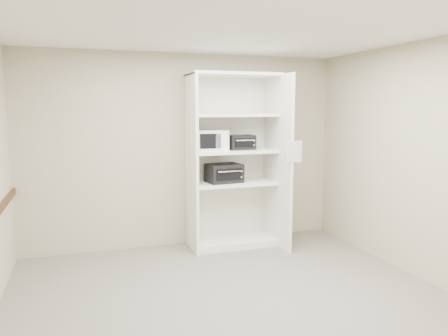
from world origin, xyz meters
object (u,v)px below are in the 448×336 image
object	(u,v)px
shelving_unit	(236,167)
toaster_oven_upper	(241,142)
toaster_oven_lower	(224,173)
microwave	(210,140)

from	to	relation	value
shelving_unit	toaster_oven_upper	size ratio (longest dim) A/B	6.90
shelving_unit	toaster_oven_upper	bearing A→B (deg)	-3.71
shelving_unit	toaster_oven_lower	xyz separation A→B (m)	(-0.19, -0.02, -0.08)
microwave	toaster_oven_upper	size ratio (longest dim) A/B	1.31
toaster_oven_upper	shelving_unit	bearing A→B (deg)	176.01
microwave	toaster_oven_upper	xyz separation A→B (m)	(0.44, -0.05, -0.04)
microwave	toaster_oven_lower	world-z (taller)	microwave
shelving_unit	toaster_oven_lower	bearing A→B (deg)	-175.39
shelving_unit	toaster_oven_lower	world-z (taller)	shelving_unit
toaster_oven_upper	microwave	bearing A→B (deg)	173.87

